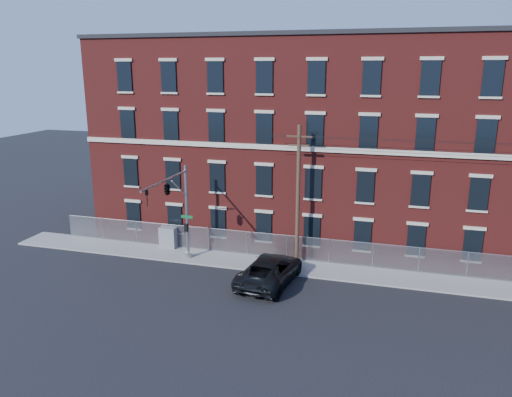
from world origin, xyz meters
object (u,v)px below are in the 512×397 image
object	(u,v)px
traffic_signal_mast	(172,197)
utility_cabinet	(168,237)
utility_pole_near	(298,193)
pickup_truck	(270,270)

from	to	relation	value
traffic_signal_mast	utility_cabinet	distance (m)	6.32
traffic_signal_mast	utility_pole_near	xyz separation A→B (m)	(8.00, 3.42, -0.05)
utility_cabinet	pickup_truck	bearing A→B (deg)	-22.95
traffic_signal_mast	utility_cabinet	bearing A→B (deg)	121.78
traffic_signal_mast	utility_cabinet	size ratio (longest dim) A/B	4.25
pickup_truck	utility_cabinet	world-z (taller)	pickup_truck
traffic_signal_mast	pickup_truck	size ratio (longest dim) A/B	1.08
utility_pole_near	utility_cabinet	world-z (taller)	utility_pole_near
traffic_signal_mast	utility_pole_near	bearing A→B (deg)	23.14
utility_pole_near	pickup_truck	bearing A→B (deg)	-106.61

